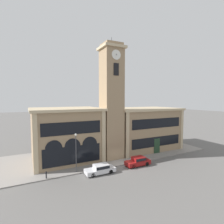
{
  "coord_description": "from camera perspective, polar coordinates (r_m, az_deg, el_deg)",
  "views": [
    {
      "loc": [
        -14.91,
        -25.7,
        11.55
      ],
      "look_at": [
        -0.82,
        2.59,
        9.22
      ],
      "focal_mm": 28.0,
      "sensor_mm": 36.0,
      "label": 1
    }
  ],
  "objects": [
    {
      "name": "clock_tower",
      "position": [
        33.63,
        -0.14,
        3.35
      ],
      "size": [
        4.4,
        4.4,
        23.14
      ],
      "color": "#937A5B",
      "rests_on": "ground_plane"
    },
    {
      "name": "town_hall_left_wing",
      "position": [
        34.46,
        -14.71,
        -6.93
      ],
      "size": [
        12.64,
        10.44,
        9.89
      ],
      "color": "#937A5B",
      "rests_on": "ground_plane"
    },
    {
      "name": "parked_car_mid",
      "position": [
        31.86,
        8.49,
        -15.58
      ],
      "size": [
        4.45,
        1.77,
        1.51
      ],
      "rotation": [
        0.0,
        0.0,
        3.14
      ],
      "color": "maroon",
      "rests_on": "ground_plane"
    },
    {
      "name": "town_hall_right_wing",
      "position": [
        41.87,
        10.11,
        -5.16
      ],
      "size": [
        15.93,
        10.44,
        9.49
      ],
      "color": "#937A5B",
      "rests_on": "ground_plane"
    },
    {
      "name": "sidewalk_kerb",
      "position": [
        37.88,
        -2.03,
        -13.42
      ],
      "size": [
        42.77,
        14.34,
        0.15
      ],
      "color": "gray",
      "rests_on": "ground_plane"
    },
    {
      "name": "parked_car_near",
      "position": [
        28.67,
        -3.79,
        -17.97
      ],
      "size": [
        4.71,
        1.9,
        1.4
      ],
      "rotation": [
        0.0,
        0.0,
        3.14
      ],
      "color": "silver",
      "rests_on": "ground_plane"
    },
    {
      "name": "bollard",
      "position": [
        28.33,
        -20.68,
        -18.65
      ],
      "size": [
        0.18,
        0.18,
        1.06
      ],
      "color": "black",
      "rests_on": "sidewalk_kerb"
    },
    {
      "name": "street_lamp",
      "position": [
        28.24,
        -11.7,
        -11.14
      ],
      "size": [
        0.36,
        0.36,
        6.08
      ],
      "color": "#4C4C51",
      "rests_on": "sidewalk_kerb"
    },
    {
      "name": "ground_plane",
      "position": [
        31.88,
        3.56,
        -17.03
      ],
      "size": [
        300.0,
        300.0,
        0.0
      ],
      "primitive_type": "plane",
      "color": "#605E5B"
    }
  ]
}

